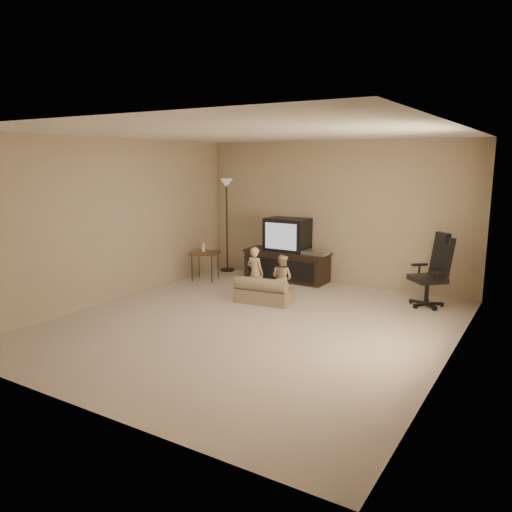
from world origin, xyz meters
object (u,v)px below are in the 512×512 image
(office_chair, at_px, (432,280))
(child_sofa, at_px, (264,292))
(floor_lamp, at_px, (227,204))
(toddler_left, at_px, (255,273))
(tv_stand, at_px, (287,254))
(toddler_right, at_px, (282,278))
(side_table, at_px, (205,253))

(office_chair, bearing_deg, child_sofa, -107.13)
(floor_lamp, bearing_deg, toddler_left, -43.48)
(tv_stand, bearing_deg, office_chair, -7.97)
(child_sofa, xyz_separation_m, toddler_right, (0.18, 0.26, 0.20))
(tv_stand, relative_size, toddler_right, 2.17)
(tv_stand, height_order, toddler_left, tv_stand)
(tv_stand, relative_size, floor_lamp, 0.88)
(tv_stand, xyz_separation_m, toddler_left, (0.17, -1.41, -0.05))
(side_table, xyz_separation_m, floor_lamp, (-0.10, 0.86, 0.82))
(tv_stand, bearing_deg, side_table, -147.65)
(toddler_left, bearing_deg, office_chair, -150.21)
(tv_stand, distance_m, toddler_left, 1.42)
(tv_stand, height_order, floor_lamp, floor_lamp)
(tv_stand, distance_m, child_sofa, 1.61)
(side_table, relative_size, child_sofa, 0.79)
(office_chair, bearing_deg, toddler_left, -111.71)
(toddler_right, bearing_deg, tv_stand, -58.16)
(side_table, relative_size, toddler_left, 0.84)
(office_chair, distance_m, side_table, 3.94)
(toddler_right, bearing_deg, side_table, -6.66)
(toddler_right, bearing_deg, floor_lamp, -26.73)
(child_sofa, xyz_separation_m, toddler_left, (-0.23, 0.12, 0.25))
(floor_lamp, bearing_deg, office_chair, -6.17)
(office_chair, relative_size, side_table, 1.59)
(tv_stand, bearing_deg, child_sofa, -75.28)
(office_chair, xyz_separation_m, floor_lamp, (-4.02, 0.43, 0.92))
(toddler_left, bearing_deg, side_table, -15.66)
(side_table, xyz_separation_m, toddler_right, (1.85, -0.47, -0.14))
(side_table, distance_m, toddler_left, 1.57)
(floor_lamp, bearing_deg, tv_stand, -2.41)
(office_chair, distance_m, floor_lamp, 4.14)
(child_sofa, bearing_deg, floor_lamp, 131.66)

